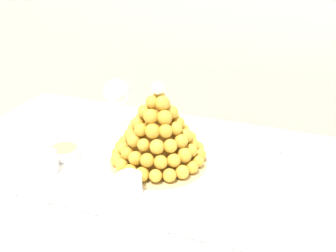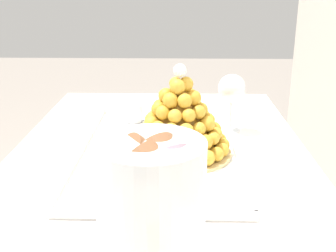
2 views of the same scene
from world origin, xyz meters
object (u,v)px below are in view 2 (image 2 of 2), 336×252
(serving_tray, at_px, (158,151))
(dessert_cup_centre, at_px, (106,187))
(dessert_cup_left, at_px, (134,113))
(wine_glass, at_px, (232,89))
(macaron_goblet, at_px, (151,214))
(creme_brulee_ramekin, at_px, (160,117))
(croquembouche, at_px, (180,121))
(dessert_cup_mid_left, at_px, (119,143))

(serving_tray, distance_m, dessert_cup_centre, 0.27)
(serving_tray, bearing_deg, dessert_cup_left, -159.75)
(wine_glass, bearing_deg, macaron_goblet, -14.16)
(serving_tray, distance_m, creme_brulee_ramekin, 0.24)
(croquembouche, bearing_deg, dessert_cup_left, -150.76)
(serving_tray, relative_size, dessert_cup_mid_left, 10.66)
(serving_tray, bearing_deg, croquembouche, 72.63)
(creme_brulee_ramekin, height_order, macaron_goblet, macaron_goblet)
(dessert_cup_left, bearing_deg, dessert_cup_centre, -0.79)
(serving_tray, xyz_separation_m, creme_brulee_ramekin, (-0.24, -0.01, 0.02))
(macaron_goblet, bearing_deg, serving_tray, -178.10)
(croquembouche, xyz_separation_m, dessert_cup_left, (-0.26, -0.14, -0.06))
(creme_brulee_ramekin, height_order, wine_glass, wine_glass)
(croquembouche, xyz_separation_m, dessert_cup_mid_left, (-0.01, -0.16, -0.07))
(serving_tray, distance_m, wine_glass, 0.30)
(dessert_cup_centre, xyz_separation_m, wine_glass, (-0.43, 0.30, 0.10))
(creme_brulee_ramekin, bearing_deg, dessert_cup_left, -87.25)
(dessert_cup_left, height_order, dessert_cup_mid_left, dessert_cup_left)
(dessert_cup_left, relative_size, dessert_cup_mid_left, 0.90)
(croquembouche, relative_size, dessert_cup_mid_left, 4.30)
(dessert_cup_mid_left, relative_size, dessert_cup_centre, 1.07)
(serving_tray, relative_size, dessert_cup_centre, 11.43)
(serving_tray, xyz_separation_m, wine_glass, (-0.18, 0.21, 0.12))
(dessert_cup_centre, relative_size, macaron_goblet, 0.21)
(dessert_cup_mid_left, distance_m, dessert_cup_centre, 0.24)
(serving_tray, distance_m, dessert_cup_left, 0.26)
(dessert_cup_centre, relative_size, wine_glass, 0.34)
(dessert_cup_mid_left, bearing_deg, wine_glass, 120.75)
(croquembouche, bearing_deg, serving_tray, -107.37)
(dessert_cup_left, xyz_separation_m, creme_brulee_ramekin, (-0.00, 0.08, -0.01))
(croquembouche, relative_size, dessert_cup_centre, 4.61)
(croquembouche, bearing_deg, dessert_cup_centre, -32.95)
(serving_tray, height_order, macaron_goblet, macaron_goblet)
(macaron_goblet, bearing_deg, croquembouche, 176.21)
(serving_tray, xyz_separation_m, dessert_cup_mid_left, (0.00, -0.10, 0.03))
(serving_tray, relative_size, dessert_cup_left, 11.79)
(dessert_cup_centre, bearing_deg, creme_brulee_ramekin, 169.72)
(serving_tray, xyz_separation_m, dessert_cup_left, (-0.24, -0.09, 0.03))
(croquembouche, xyz_separation_m, wine_glass, (-0.20, 0.15, 0.03))
(serving_tray, height_order, creme_brulee_ramekin, creme_brulee_ramekin)
(creme_brulee_ramekin, bearing_deg, dessert_cup_mid_left, -21.29)
(dessert_cup_mid_left, xyz_separation_m, wine_glass, (-0.18, 0.31, 0.10))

